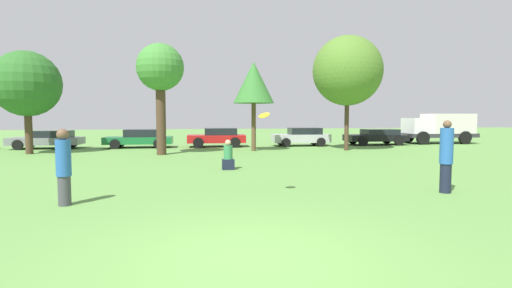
# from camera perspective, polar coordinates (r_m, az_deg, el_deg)

# --- Properties ---
(ground_plane) EXTENTS (120.00, 120.00, 0.00)m
(ground_plane) POSITION_cam_1_polar(r_m,az_deg,el_deg) (5.80, -0.72, -16.35)
(ground_plane) COLOR #5B8E42
(person_thrower) EXTENTS (0.33, 0.33, 1.75)m
(person_thrower) POSITION_cam_1_polar(r_m,az_deg,el_deg) (9.81, -26.46, -2.96)
(person_thrower) COLOR #3F3F47
(person_thrower) RESTS_ON ground
(person_catcher) EXTENTS (0.34, 0.34, 1.93)m
(person_catcher) POSITION_cam_1_polar(r_m,az_deg,el_deg) (11.43, 26.21, -1.62)
(person_catcher) COLOR #191E33
(person_catcher) RESTS_ON ground
(frisbee) EXTENTS (0.30, 0.28, 0.19)m
(frisbee) POSITION_cam_1_polar(r_m,az_deg,el_deg) (9.67, 1.21, 4.25)
(frisbee) COLOR yellow
(bystander_sitting) EXTENTS (0.45, 0.38, 1.15)m
(bystander_sitting) POSITION_cam_1_polar(r_m,az_deg,el_deg) (14.90, -4.12, -1.96)
(bystander_sitting) COLOR #191E33
(bystander_sitting) RESTS_ON ground
(tree_0) EXTENTS (3.53, 3.53, 5.57)m
(tree_0) POSITION_cam_1_polar(r_m,az_deg,el_deg) (24.47, -30.68, 7.59)
(tree_0) COLOR #473323
(tree_0) RESTS_ON ground
(tree_1) EXTENTS (2.49, 2.49, 5.88)m
(tree_1) POSITION_cam_1_polar(r_m,az_deg,el_deg) (21.38, -13.93, 10.49)
(tree_1) COLOR #473323
(tree_1) RESTS_ON ground
(tree_2) EXTENTS (2.43, 2.43, 5.26)m
(tree_2) POSITION_cam_1_polar(r_m,az_deg,el_deg) (23.12, -0.35, 8.96)
(tree_2) COLOR brown
(tree_2) RESTS_ON ground
(tree_3) EXTENTS (4.14, 4.14, 6.85)m
(tree_3) POSITION_cam_1_polar(r_m,az_deg,el_deg) (24.15, 13.32, 10.43)
(tree_3) COLOR #473323
(tree_3) RESTS_ON ground
(parked_car_grey) EXTENTS (4.32, 2.09, 1.15)m
(parked_car_grey) POSITION_cam_1_polar(r_m,az_deg,el_deg) (27.98, -28.30, 0.65)
(parked_car_grey) COLOR slate
(parked_car_grey) RESTS_ON ground
(parked_car_green) EXTENTS (4.37, 2.10, 1.21)m
(parked_car_green) POSITION_cam_1_polar(r_m,az_deg,el_deg) (26.52, -16.65, 0.84)
(parked_car_green) COLOR #196633
(parked_car_green) RESTS_ON ground
(parked_car_red) EXTENTS (3.93, 2.16, 1.26)m
(parked_car_red) POSITION_cam_1_polar(r_m,az_deg,el_deg) (26.30, -5.71, 1.05)
(parked_car_red) COLOR red
(parked_car_red) RESTS_ON ground
(parked_car_silver) EXTENTS (3.98, 1.97, 1.27)m
(parked_car_silver) POSITION_cam_1_polar(r_m,az_deg,el_deg) (27.15, 6.73, 1.10)
(parked_car_silver) COLOR #B2B2B7
(parked_car_silver) RESTS_ON ground
(parked_car_black) EXTENTS (4.38, 2.13, 1.14)m
(parked_car_black) POSITION_cam_1_polar(r_m,az_deg,el_deg) (29.30, 17.34, 1.10)
(parked_car_black) COLOR black
(parked_car_black) RESTS_ON ground
(delivery_truck_white) EXTENTS (5.46, 2.50, 2.26)m
(delivery_truck_white) POSITION_cam_1_polar(r_m,az_deg,el_deg) (32.64, 25.35, 2.31)
(delivery_truck_white) COLOR #2D2D33
(delivery_truck_white) RESTS_ON ground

